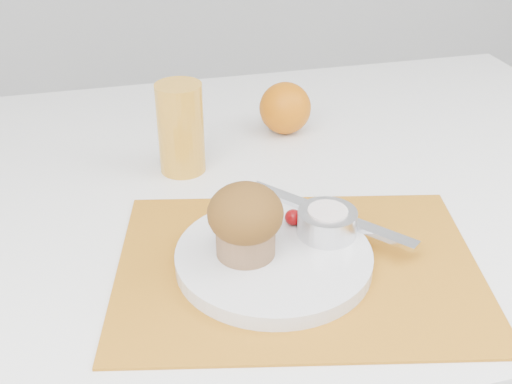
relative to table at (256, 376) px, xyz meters
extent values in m
cube|color=white|center=(0.00, 0.00, 0.00)|extent=(1.20, 0.80, 0.75)
cube|color=#B56E19|center=(0.00, -0.20, 0.38)|extent=(0.45, 0.37, 0.00)
cylinder|color=silver|center=(-0.03, -0.19, 0.39)|extent=(0.24, 0.24, 0.02)
cylinder|color=silver|center=(0.04, -0.17, 0.41)|extent=(0.08, 0.08, 0.03)
cylinder|color=silver|center=(0.04, -0.17, 0.42)|extent=(0.06, 0.06, 0.01)
ellipsoid|color=#5B0204|center=(0.01, -0.14, 0.41)|extent=(0.02, 0.02, 0.02)
ellipsoid|color=#570215|center=(0.02, -0.14, 0.40)|extent=(0.02, 0.02, 0.02)
cube|color=silver|center=(0.06, -0.14, 0.40)|extent=(0.16, 0.19, 0.01)
sphere|color=#CE6507|center=(0.08, 0.14, 0.42)|extent=(0.08, 0.08, 0.08)
cylinder|color=gold|center=(-0.09, 0.06, 0.44)|extent=(0.07, 0.07, 0.13)
cylinder|color=#8D6644|center=(-0.06, -0.19, 0.41)|extent=(0.07, 0.07, 0.03)
ellipsoid|color=#3E230B|center=(-0.06, -0.19, 0.45)|extent=(0.08, 0.08, 0.06)
camera|label=1|loc=(-0.18, -0.74, 0.81)|focal=45.00mm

